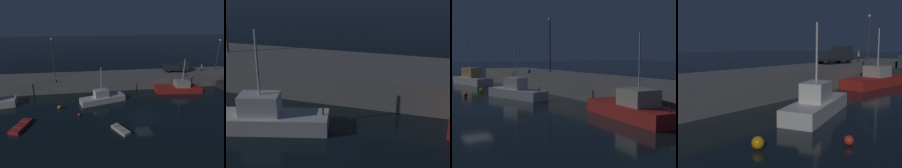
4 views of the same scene
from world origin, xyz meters
TOP-DOWN VIEW (x-y plane):
  - ground_plane at (0.00, 0.00)m, footprint 320.00×320.00m
  - pier_quay at (0.00, 15.68)m, footprint 63.51×8.27m
  - fishing_trawler_red at (10.07, 9.37)m, footprint 9.25×3.94m
  - fishing_boat_white at (-5.75, 6.43)m, footprint 8.28×4.31m
  - dinghy_orange_near at (-4.28, -3.15)m, footprint 2.31×3.00m
  - rowboat_white_mid at (-17.51, -0.37)m, footprint 2.31×3.93m
  - mooring_buoy_near at (-13.01, 4.69)m, footprint 0.62×0.62m
  - mooring_buoy_mid at (-9.77, 1.70)m, footprint 0.49×0.49m
  - lamp_post_west at (-15.06, 16.09)m, footprint 0.44×0.44m
  - lamp_post_east at (23.06, 16.41)m, footprint 0.44×0.44m
  - utility_truck at (12.91, 16.37)m, footprint 6.01×2.92m
  - dockworker at (19.19, 16.15)m, footprint 0.43×0.36m
  - bollard_west at (-14.29, 12.20)m, footprint 0.28×0.28m
  - bollard_central at (13.10, 12.31)m, footprint 0.28×0.28m

SIDE VIEW (x-z plane):
  - ground_plane at x=0.00m, z-range 0.00..0.00m
  - dinghy_orange_near at x=-4.28m, z-range -0.02..0.41m
  - rowboat_white_mid at x=-17.51m, z-range -0.02..0.45m
  - mooring_buoy_mid at x=-9.77m, z-range 0.00..0.49m
  - mooring_buoy_near at x=-13.01m, z-range 0.00..0.62m
  - fishing_boat_white at x=-5.75m, z-range -2.39..3.96m
  - fishing_trawler_red at x=10.07m, z-range -2.55..4.18m
  - pier_quay at x=0.00m, z-range 0.00..2.23m
  - bollard_central at x=13.10m, z-range 2.23..2.69m
  - bollard_west at x=-14.29m, z-range 2.23..2.73m
  - dockworker at x=19.19m, z-range 2.35..3.99m
  - utility_truck at x=12.91m, z-range 2.23..4.69m
  - lamp_post_east at x=23.06m, z-range 2.89..10.35m
  - lamp_post_west at x=-15.06m, z-range 2.91..11.08m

